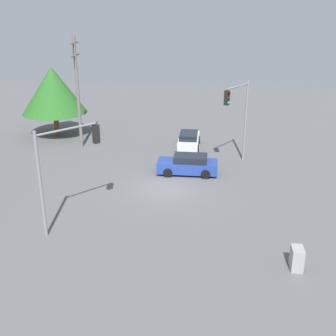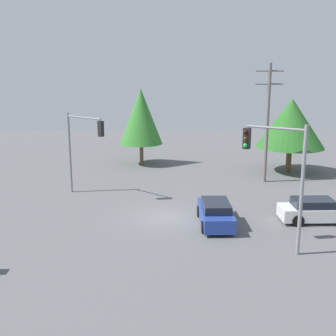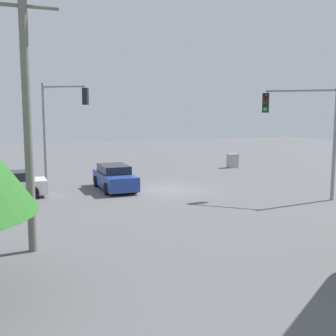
# 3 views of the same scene
# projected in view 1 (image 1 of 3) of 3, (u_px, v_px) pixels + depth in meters

# --- Properties ---
(ground_plane) EXTENTS (80.00, 80.00, 0.00)m
(ground_plane) POSITION_uv_depth(u_px,v_px,m) (167.00, 188.00, 28.95)
(ground_plane) COLOR #5B5B5E
(sedan_white) EXTENTS (4.27, 1.85, 1.42)m
(sedan_white) POSITION_uv_depth(u_px,v_px,m) (189.00, 140.00, 36.82)
(sedan_white) COLOR silver
(sedan_white) RESTS_ON ground_plane
(sedan_blue) EXTENTS (1.87, 4.43, 1.46)m
(sedan_blue) POSITION_uv_depth(u_px,v_px,m) (188.00, 165.00, 31.18)
(sedan_blue) COLOR #233D93
(sedan_blue) RESTS_ON ground_plane
(traffic_signal_main) EXTENTS (2.72, 1.92, 6.42)m
(traffic_signal_main) POSITION_uv_depth(u_px,v_px,m) (239.00, 110.00, 31.84)
(traffic_signal_main) COLOR gray
(traffic_signal_main) RESTS_ON ground_plane
(traffic_signal_cross) EXTENTS (2.98, 2.67, 5.95)m
(traffic_signal_cross) POSITION_uv_depth(u_px,v_px,m) (64.00, 159.00, 22.49)
(traffic_signal_cross) COLOR gray
(traffic_signal_cross) RESTS_ON ground_plane
(utility_pole_tall) EXTENTS (2.20, 0.28, 9.47)m
(utility_pole_tall) POSITION_uv_depth(u_px,v_px,m) (78.00, 90.00, 35.56)
(utility_pole_tall) COLOR slate
(utility_pole_tall) RESTS_ON ground_plane
(electrical_cabinet) EXTENTS (0.85, 0.56, 1.12)m
(electrical_cabinet) POSITION_uv_depth(u_px,v_px,m) (297.00, 258.00, 19.97)
(electrical_cabinet) COLOR #9EA0A3
(electrical_cabinet) RESTS_ON ground_plane
(tree_left) EXTENTS (5.95, 5.95, 6.55)m
(tree_left) POSITION_uv_depth(u_px,v_px,m) (53.00, 90.00, 38.88)
(tree_left) COLOR brown
(tree_left) RESTS_ON ground_plane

